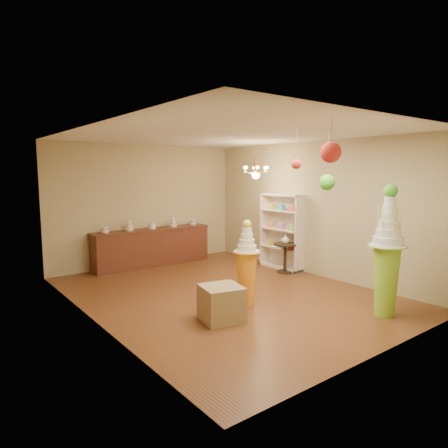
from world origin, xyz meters
TOP-DOWN VIEW (x-y plane):
  - floor at (0.00, 0.00)m, footprint 6.50×6.50m
  - ceiling at (0.00, 0.00)m, footprint 6.50×6.50m
  - wall_back at (0.00, 3.25)m, footprint 5.00×0.04m
  - wall_front at (0.00, -3.25)m, footprint 5.00×0.04m
  - wall_left at (-2.50, 0.00)m, footprint 0.04×6.50m
  - wall_right at (2.50, 0.00)m, footprint 0.04×6.50m
  - pedestal_green at (1.33, -2.52)m, footprint 0.69×0.69m
  - pedestal_orange at (-0.11, -0.76)m, footprint 0.56×0.56m
  - burlap_riser at (-0.90, -1.08)m, footprint 0.73×0.73m
  - sideboard at (0.00, 2.97)m, footprint 3.04×0.54m
  - shelving_unit at (2.34, 0.80)m, footprint 0.33×1.20m
  - round_table at (2.10, 0.45)m, footprint 0.64×0.64m
  - vase at (2.10, 0.45)m, footprint 0.24×0.24m
  - pom_red_left at (-0.26, -2.59)m, footprint 0.27×0.27m
  - pom_green_mid at (0.78, -1.72)m, footprint 0.26×0.26m
  - pom_red_right at (0.00, -1.75)m, footprint 0.15×0.15m
  - chandelier at (1.60, 0.93)m, footprint 0.66×0.66m

SIDE VIEW (x-z plane):
  - floor at x=0.00m, z-range 0.00..0.00m
  - burlap_riser at x=-0.90m, z-range 0.00..0.55m
  - round_table at x=2.10m, z-range 0.10..0.79m
  - sideboard at x=0.00m, z-range -0.10..1.06m
  - pedestal_orange at x=-0.11m, z-range -0.14..1.36m
  - vase at x=2.10m, z-range 0.69..0.88m
  - pedestal_green at x=1.33m, z-range -0.21..1.92m
  - shelving_unit at x=2.34m, z-range 0.00..1.80m
  - wall_back at x=0.00m, z-range 0.00..3.00m
  - wall_front at x=0.00m, z-range 0.00..3.00m
  - wall_left at x=-2.50m, z-range 0.00..3.00m
  - wall_right at x=2.50m, z-range 0.00..3.00m
  - pom_green_mid at x=0.78m, z-range 1.66..2.64m
  - chandelier at x=1.60m, z-range 1.88..2.73m
  - pom_red_right at x=0.00m, z-range 2.12..2.76m
  - pom_red_left at x=-0.26m, z-range 2.28..2.85m
  - ceiling at x=0.00m, z-range 3.00..3.00m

